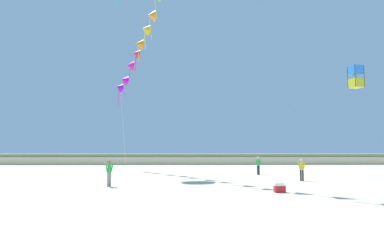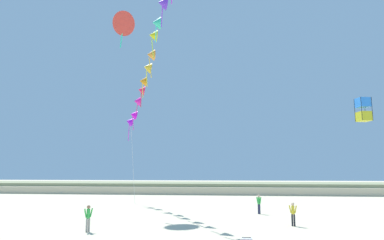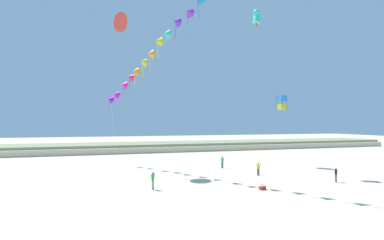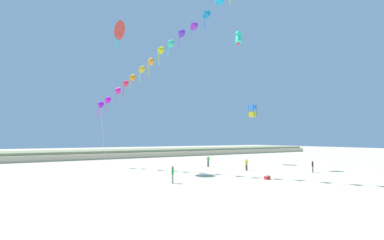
% 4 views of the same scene
% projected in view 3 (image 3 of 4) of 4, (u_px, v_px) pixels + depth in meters
% --- Properties ---
extents(ground_plane, '(240.00, 240.00, 0.00)m').
position_uv_depth(ground_plane, '(256.00, 201.00, 23.97)').
color(ground_plane, beige).
extents(dune_ridge, '(120.00, 13.54, 1.72)m').
position_uv_depth(dune_ridge, '(154.00, 147.00, 68.21)').
color(dune_ridge, beige).
rests_on(dune_ridge, ground).
extents(person_near_left, '(0.47, 0.47, 1.66)m').
position_uv_depth(person_near_left, '(153.00, 179.00, 27.93)').
color(person_near_left, gray).
rests_on(person_near_left, ground).
extents(person_near_right, '(0.52, 0.24, 1.51)m').
position_uv_depth(person_near_right, '(336.00, 174.00, 31.50)').
color(person_near_right, '#474C56').
rests_on(person_near_right, ground).
extents(person_mid_center, '(0.46, 0.50, 1.70)m').
position_uv_depth(person_mid_center, '(222.00, 161.00, 41.28)').
color(person_mid_center, '#282D4C').
rests_on(person_mid_center, ground).
extents(person_far_left, '(0.56, 0.24, 1.62)m').
position_uv_depth(person_far_left, '(258.00, 167.00, 35.57)').
color(person_far_left, black).
rests_on(person_far_left, ground).
extents(kite_banner_string, '(15.64, 30.44, 27.65)m').
position_uv_depth(kite_banner_string, '(182.00, 16.00, 33.52)').
color(kite_banner_string, '#9413D9').
extents(large_kite_low_lead, '(1.25, 1.25, 2.11)m').
position_uv_depth(large_kite_low_lead, '(282.00, 103.00, 44.03)').
color(large_kite_low_lead, gold).
extents(large_kite_mid_trail, '(1.63, 1.57, 2.37)m').
position_uv_depth(large_kite_mid_trail, '(257.00, 17.00, 39.08)').
color(large_kite_mid_trail, '#28D5A5').
extents(large_kite_high_solo, '(3.01, 3.05, 4.12)m').
position_uv_depth(large_kite_high_solo, '(118.00, 22.00, 39.36)').
color(large_kite_high_solo, red).
extents(beach_cooler, '(0.58, 0.41, 0.46)m').
position_uv_depth(beach_cooler, '(262.00, 187.00, 27.91)').
color(beach_cooler, red).
rests_on(beach_cooler, ground).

